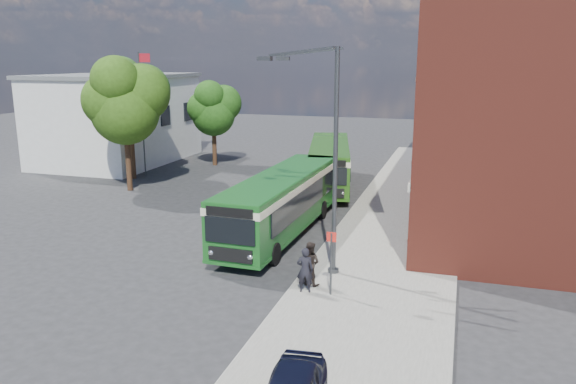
% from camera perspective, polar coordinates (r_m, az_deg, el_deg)
% --- Properties ---
extents(ground, '(120.00, 120.00, 0.00)m').
position_cam_1_polar(ground, '(26.32, -5.56, -5.62)').
color(ground, '#27272A').
rests_on(ground, ground).
extents(pavement, '(6.00, 48.00, 0.15)m').
position_cam_1_polar(pavement, '(32.15, 11.72, -2.17)').
color(pavement, gray).
rests_on(pavement, ground).
extents(kerb_line, '(0.12, 48.00, 0.01)m').
position_cam_1_polar(kerb_line, '(32.57, 6.37, -1.89)').
color(kerb_line, beige).
rests_on(kerb_line, ground).
extents(brick_office, '(12.10, 26.00, 14.20)m').
position_cam_1_polar(brick_office, '(35.17, 24.53, 9.64)').
color(brick_office, maroon).
rests_on(brick_office, ground).
extents(white_building, '(9.40, 13.40, 7.30)m').
position_cam_1_polar(white_building, '(49.68, -16.94, 7.18)').
color(white_building, silver).
rests_on(white_building, ground).
extents(flagpole, '(0.95, 0.10, 9.00)m').
position_cam_1_polar(flagpole, '(42.37, -14.57, 8.09)').
color(flagpole, '#393C3F').
rests_on(flagpole, ground).
extents(street_lamp, '(2.96, 2.38, 9.00)m').
position_cam_1_polar(street_lamp, '(21.79, 3.91, 3.44)').
color(street_lamp, '#393C3F').
rests_on(street_lamp, ground).
extents(bus_stop_sign, '(0.35, 0.08, 2.52)m').
position_cam_1_polar(bus_stop_sign, '(20.40, 4.40, -6.83)').
color(bus_stop_sign, '#393C3F').
rests_on(bus_stop_sign, ground).
extents(bus_front, '(2.95, 12.41, 3.02)m').
position_cam_1_polar(bus_front, '(27.69, -0.64, -0.64)').
color(bus_front, '#18571C').
rests_on(bus_front, ground).
extents(bus_rear, '(4.96, 11.67, 3.02)m').
position_cam_1_polar(bus_rear, '(37.98, 4.23, 3.18)').
color(bus_rear, '#245413').
rests_on(bus_rear, ground).
extents(pedestrian_a, '(0.69, 0.51, 1.70)m').
position_cam_1_polar(pedestrian_a, '(20.77, 1.74, -7.91)').
color(pedestrian_a, black).
rests_on(pedestrian_a, pavement).
extents(pedestrian_b, '(0.96, 0.82, 1.71)m').
position_cam_1_polar(pedestrian_b, '(21.42, 2.22, -7.24)').
color(pedestrian_b, black).
rests_on(pedestrian_b, pavement).
extents(tree_left, '(5.19, 4.94, 8.77)m').
position_cam_1_polar(tree_left, '(37.89, -16.26, 8.94)').
color(tree_left, '#341F13').
rests_on(tree_left, ground).
extents(tree_mid, '(5.17, 4.92, 8.73)m').
position_cam_1_polar(tree_mid, '(41.74, -15.84, 9.30)').
color(tree_mid, '#341F13').
rests_on(tree_mid, ground).
extents(tree_right, '(4.09, 3.89, 6.91)m').
position_cam_1_polar(tree_right, '(45.98, -7.57, 8.47)').
color(tree_right, '#341F13').
rests_on(tree_right, ground).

